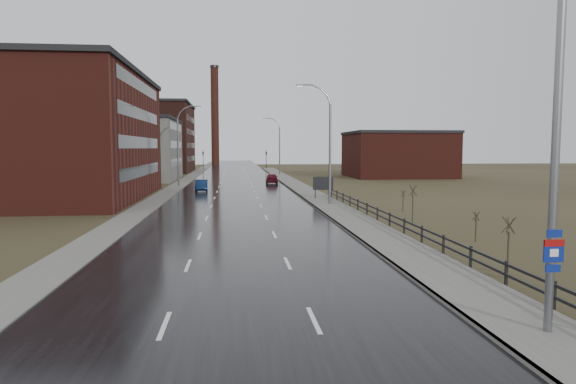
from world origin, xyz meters
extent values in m
plane|color=#2D2819|center=(0.00, 0.00, 0.00)|extent=(320.00, 320.00, 0.00)
cube|color=black|center=(0.00, 60.00, 0.03)|extent=(14.00, 300.00, 0.06)
cube|color=#595651|center=(8.60, 35.00, 0.09)|extent=(3.20, 180.00, 0.18)
cube|color=slate|center=(7.08, 35.00, 0.09)|extent=(0.16, 180.00, 0.18)
cube|color=#595651|center=(-8.20, 60.00, 0.06)|extent=(2.40, 260.00, 0.12)
cube|color=#471914|center=(-21.00, 45.00, 6.50)|extent=(22.00, 28.00, 13.00)
cube|color=black|center=(-21.00, 45.00, 13.25)|extent=(22.44, 28.56, 0.50)
cube|color=black|center=(-10.02, 45.00, 3.00)|extent=(0.06, 22.40, 1.20)
cube|color=black|center=(-10.02, 45.00, 6.00)|extent=(0.06, 22.40, 1.20)
cube|color=black|center=(-10.02, 45.00, 9.00)|extent=(0.06, 22.40, 1.20)
cube|color=black|center=(-10.02, 45.00, 12.00)|extent=(0.06, 22.40, 1.20)
cube|color=slate|center=(-18.00, 78.00, 5.00)|extent=(16.00, 20.00, 10.00)
cube|color=black|center=(-18.00, 78.00, 10.25)|extent=(16.32, 20.40, 0.50)
cube|color=black|center=(-10.02, 78.00, 3.00)|extent=(0.06, 16.00, 1.20)
cube|color=black|center=(-10.02, 78.00, 6.00)|extent=(0.06, 16.00, 1.20)
cube|color=black|center=(-10.02, 78.00, 9.00)|extent=(0.06, 16.00, 1.20)
cube|color=#331611|center=(-23.00, 108.00, 7.50)|extent=(26.00, 24.00, 15.00)
cube|color=black|center=(-23.00, 108.00, 15.25)|extent=(26.52, 24.48, 0.50)
cube|color=black|center=(-10.02, 108.00, 3.00)|extent=(0.06, 19.20, 1.20)
cube|color=black|center=(-10.02, 108.00, 6.00)|extent=(0.06, 19.20, 1.20)
cube|color=black|center=(-10.02, 108.00, 9.00)|extent=(0.06, 19.20, 1.20)
cube|color=black|center=(-10.02, 108.00, 12.00)|extent=(0.06, 19.20, 1.20)
cube|color=#471914|center=(30.30, 82.00, 4.00)|extent=(18.00, 16.00, 8.00)
cube|color=black|center=(30.30, 82.00, 8.25)|extent=(18.36, 16.32, 0.50)
cylinder|color=#331611|center=(-6.00, 150.00, 15.00)|extent=(2.40, 2.40, 30.00)
cylinder|color=black|center=(-6.00, 150.00, 30.30)|extent=(2.70, 2.70, 0.80)
cylinder|color=slate|center=(8.80, 2.00, 5.00)|extent=(0.24, 0.24, 10.00)
cube|color=navy|center=(8.80, 1.88, 3.05)|extent=(0.45, 0.04, 0.22)
cube|color=navy|center=(8.80, 1.88, 2.55)|extent=(0.60, 0.04, 0.65)
cube|color=maroon|center=(8.80, 1.87, 2.78)|extent=(0.60, 0.04, 0.20)
cube|color=navy|center=(8.80, 1.88, 2.05)|extent=(0.45, 0.04, 0.22)
cube|color=silver|center=(8.80, 1.86, 2.50)|extent=(0.26, 0.02, 0.22)
cylinder|color=slate|center=(8.80, 36.00, 4.75)|extent=(0.24, 0.24, 9.50)
cylinder|color=slate|center=(8.63, 36.00, 9.90)|extent=(0.51, 0.14, 0.98)
cylinder|color=slate|center=(8.16, 36.00, 10.62)|extent=(0.81, 0.14, 0.81)
cylinder|color=slate|center=(7.44, 36.00, 11.09)|extent=(0.98, 0.14, 0.51)
cylinder|color=slate|center=(6.60, 36.00, 11.26)|extent=(1.01, 0.14, 0.14)
cube|color=slate|center=(5.91, 36.00, 11.21)|extent=(0.70, 0.28, 0.18)
cube|color=silver|center=(5.91, 36.00, 11.11)|extent=(0.50, 0.20, 0.04)
cylinder|color=slate|center=(-8.00, 62.00, 4.75)|extent=(0.24, 0.24, 9.50)
cylinder|color=slate|center=(-7.83, 62.00, 9.90)|extent=(0.51, 0.14, 0.98)
cylinder|color=slate|center=(-7.36, 62.00, 10.62)|extent=(0.81, 0.14, 0.81)
cylinder|color=slate|center=(-6.64, 62.00, 11.09)|extent=(0.98, 0.14, 0.51)
cylinder|color=slate|center=(-5.80, 62.00, 11.26)|extent=(1.01, 0.14, 0.14)
cube|color=slate|center=(-5.11, 62.00, 11.21)|extent=(0.70, 0.28, 0.18)
cube|color=silver|center=(-5.11, 62.00, 11.11)|extent=(0.50, 0.20, 0.04)
cylinder|color=slate|center=(8.80, 90.00, 4.75)|extent=(0.24, 0.24, 9.50)
cylinder|color=slate|center=(8.63, 90.00, 9.90)|extent=(0.51, 0.14, 0.98)
cylinder|color=slate|center=(8.16, 90.00, 10.62)|extent=(0.81, 0.14, 0.81)
cylinder|color=slate|center=(7.44, 90.00, 11.09)|extent=(0.98, 0.14, 0.51)
cylinder|color=slate|center=(6.60, 90.00, 11.26)|extent=(1.01, 0.14, 0.14)
cube|color=slate|center=(5.91, 90.00, 11.21)|extent=(0.70, 0.28, 0.18)
cube|color=silver|center=(5.91, 90.00, 11.11)|extent=(0.50, 0.20, 0.04)
cube|color=black|center=(10.30, 4.00, 0.55)|extent=(0.10, 0.10, 1.10)
cube|color=black|center=(10.30, 7.00, 0.55)|extent=(0.10, 0.10, 1.10)
cube|color=black|center=(10.30, 10.00, 0.55)|extent=(0.10, 0.10, 1.10)
cube|color=black|center=(10.30, 13.00, 0.55)|extent=(0.10, 0.10, 1.10)
cube|color=black|center=(10.30, 16.00, 0.55)|extent=(0.10, 0.10, 1.10)
cube|color=black|center=(10.30, 19.00, 0.55)|extent=(0.10, 0.10, 1.10)
cube|color=black|center=(10.30, 22.00, 0.55)|extent=(0.10, 0.10, 1.10)
cube|color=black|center=(10.30, 25.00, 0.55)|extent=(0.10, 0.10, 1.10)
cube|color=black|center=(10.30, 28.00, 0.55)|extent=(0.10, 0.10, 1.10)
cube|color=black|center=(10.30, 31.00, 0.55)|extent=(0.10, 0.10, 1.10)
cube|color=black|center=(10.30, 34.00, 0.55)|extent=(0.10, 0.10, 1.10)
cube|color=black|center=(10.30, 37.00, 0.55)|extent=(0.10, 0.10, 1.10)
cube|color=black|center=(10.30, 40.00, 0.55)|extent=(0.10, 0.10, 1.10)
cube|color=black|center=(10.30, 43.00, 0.55)|extent=(0.10, 0.10, 1.10)
cube|color=black|center=(10.30, 18.50, 0.95)|extent=(0.08, 53.00, 0.10)
cube|color=black|center=(10.30, 18.50, 0.55)|extent=(0.08, 53.00, 0.10)
cylinder|color=#382D23|center=(11.58, 9.18, 0.93)|extent=(0.08, 0.08, 1.85)
cylinder|color=#382D23|center=(11.63, 9.18, 2.13)|extent=(0.04, 0.62, 0.73)
cylinder|color=#382D23|center=(11.60, 9.23, 2.13)|extent=(0.59, 0.23, 0.74)
cylinder|color=#382D23|center=(11.54, 9.21, 2.13)|extent=(0.35, 0.53, 0.75)
cylinder|color=#382D23|center=(11.54, 9.15, 2.13)|extent=(0.35, 0.53, 0.75)
cylinder|color=#382D23|center=(11.60, 9.14, 2.13)|extent=(0.59, 0.23, 0.74)
cylinder|color=#382D23|center=(13.78, 16.64, 0.66)|extent=(0.08, 0.08, 1.31)
cylinder|color=#382D23|center=(13.83, 16.64, 1.51)|extent=(0.04, 0.45, 0.52)
cylinder|color=#382D23|center=(13.79, 16.69, 1.51)|extent=(0.43, 0.18, 0.53)
cylinder|color=#382D23|center=(13.74, 16.67, 1.51)|extent=(0.26, 0.38, 0.54)
cylinder|color=#382D23|center=(13.74, 16.61, 1.51)|extent=(0.26, 0.38, 0.54)
cylinder|color=#382D23|center=(13.79, 16.59, 1.51)|extent=(0.43, 0.18, 0.53)
cylinder|color=#382D23|center=(12.68, 24.22, 1.03)|extent=(0.08, 0.08, 2.07)
cylinder|color=#382D23|center=(12.73, 24.22, 2.38)|extent=(0.04, 0.69, 0.81)
cylinder|color=#382D23|center=(12.70, 24.27, 2.38)|extent=(0.66, 0.26, 0.82)
cylinder|color=#382D23|center=(12.64, 24.25, 2.38)|extent=(0.39, 0.59, 0.83)
cylinder|color=#382D23|center=(12.64, 24.19, 2.38)|extent=(0.39, 0.59, 0.83)
cylinder|color=#382D23|center=(12.70, 24.17, 2.38)|extent=(0.66, 0.26, 0.82)
cylinder|color=#382D23|center=(14.05, 30.40, 0.69)|extent=(0.08, 0.08, 1.38)
cylinder|color=#382D23|center=(14.10, 30.40, 1.59)|extent=(0.04, 0.47, 0.55)
cylinder|color=#382D23|center=(14.07, 30.45, 1.59)|extent=(0.45, 0.18, 0.56)
cylinder|color=#382D23|center=(14.01, 30.43, 1.59)|extent=(0.27, 0.40, 0.57)
cylinder|color=#382D23|center=(14.01, 30.37, 1.59)|extent=(0.27, 0.40, 0.57)
cylinder|color=#382D23|center=(14.07, 30.35, 1.59)|extent=(0.45, 0.18, 0.56)
cube|color=black|center=(8.28, 41.47, 0.90)|extent=(0.10, 0.10, 1.80)
cube|color=black|center=(9.92, 41.47, 0.90)|extent=(0.10, 0.10, 1.80)
cube|color=silver|center=(9.10, 41.42, 1.73)|extent=(2.05, 0.08, 1.27)
cube|color=black|center=(9.10, 41.37, 1.73)|extent=(2.15, 0.04, 1.37)
cylinder|color=black|center=(-8.00, 120.00, 2.60)|extent=(0.16, 0.16, 5.20)
imported|color=black|center=(-8.00, 120.00, 4.75)|extent=(0.58, 2.73, 1.10)
sphere|color=#FF190C|center=(-8.00, 119.85, 5.05)|extent=(0.18, 0.18, 0.18)
cylinder|color=black|center=(8.00, 120.00, 2.60)|extent=(0.16, 0.16, 5.20)
imported|color=black|center=(8.00, 120.00, 4.75)|extent=(0.58, 2.73, 1.10)
sphere|color=#FF190C|center=(8.00, 119.85, 5.05)|extent=(0.18, 0.18, 0.18)
imported|color=#0D2145|center=(-4.25, 53.28, 0.71)|extent=(1.66, 4.36, 1.42)
imported|color=#4B0C17|center=(5.50, 65.90, 0.79)|extent=(2.15, 4.73, 1.58)
camera|label=1|loc=(-0.14, -11.51, 5.45)|focal=32.00mm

